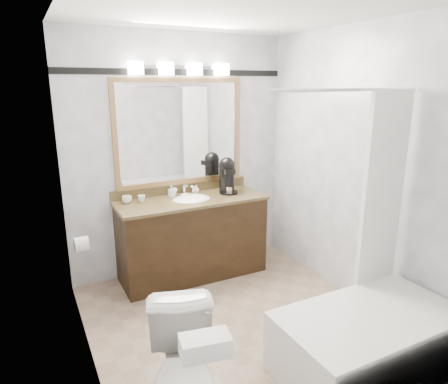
{
  "coord_description": "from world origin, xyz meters",
  "views": [
    {
      "loc": [
        -1.49,
        -2.63,
        1.99
      ],
      "look_at": [
        0.03,
        0.35,
        1.08
      ],
      "focal_mm": 32.0,
      "sensor_mm": 36.0,
      "label": 1
    }
  ],
  "objects": [
    {
      "name": "room",
      "position": [
        0.0,
        0.0,
        1.25
      ],
      "size": [
        2.42,
        2.62,
        2.52
      ],
      "color": "gray",
      "rests_on": "ground"
    },
    {
      "name": "vanity",
      "position": [
        0.0,
        1.02,
        0.44
      ],
      "size": [
        1.53,
        0.58,
        0.97
      ],
      "color": "black",
      "rests_on": "ground"
    },
    {
      "name": "mirror",
      "position": [
        0.0,
        1.28,
        1.5
      ],
      "size": [
        1.4,
        0.04,
        1.1
      ],
      "color": "#9A7445",
      "rests_on": "room"
    },
    {
      "name": "vanity_light_bar",
      "position": [
        0.0,
        1.23,
        2.13
      ],
      "size": [
        1.02,
        0.14,
        0.12
      ],
      "color": "silver",
      "rests_on": "room"
    },
    {
      "name": "accent_stripe",
      "position": [
        0.0,
        1.29,
        2.1
      ],
      "size": [
        2.4,
        0.01,
        0.06
      ],
      "primitive_type": "cube",
      "color": "black",
      "rests_on": "room"
    },
    {
      "name": "bathtub",
      "position": [
        0.55,
        -0.9,
        0.28
      ],
      "size": [
        1.3,
        0.75,
        1.96
      ],
      "color": "white",
      "rests_on": "ground"
    },
    {
      "name": "tp_roll",
      "position": [
        -1.14,
        0.66,
        0.7
      ],
      "size": [
        0.11,
        0.12,
        0.12
      ],
      "primitive_type": "cylinder",
      "rotation": [
        0.0,
        1.57,
        0.0
      ],
      "color": "white",
      "rests_on": "room"
    },
    {
      "name": "toilet",
      "position": [
        -0.82,
        -0.82,
        0.36
      ],
      "size": [
        0.6,
        0.8,
        0.73
      ],
      "primitive_type": "imported",
      "rotation": [
        0.0,
        0.0,
        -0.3
      ],
      "color": "white",
      "rests_on": "ground"
    },
    {
      "name": "tissue_box",
      "position": [
        -0.82,
        -1.12,
        0.78
      ],
      "size": [
        0.26,
        0.17,
        0.1
      ],
      "primitive_type": "cube",
      "rotation": [
        0.0,
        0.0,
        -0.18
      ],
      "color": "white",
      "rests_on": "toilet"
    },
    {
      "name": "coffee_maker",
      "position": [
        0.45,
        1.09,
        1.05
      ],
      "size": [
        0.2,
        0.25,
        0.38
      ],
      "rotation": [
        0.0,
        0.0,
        -0.2
      ],
      "color": "black",
      "rests_on": "vanity"
    },
    {
      "name": "cup_left",
      "position": [
        -0.62,
        1.16,
        0.89
      ],
      "size": [
        0.12,
        0.12,
        0.07
      ],
      "primitive_type": "imported",
      "rotation": [
        0.0,
        0.0,
        -0.43
      ],
      "color": "white",
      "rests_on": "vanity"
    },
    {
      "name": "cup_right",
      "position": [
        -0.48,
        1.14,
        0.88
      ],
      "size": [
        0.09,
        0.09,
        0.07
      ],
      "primitive_type": "imported",
      "rotation": [
        0.0,
        0.0,
        -0.26
      ],
      "color": "white",
      "rests_on": "vanity"
    },
    {
      "name": "soap_bottle_a",
      "position": [
        -0.16,
        1.18,
        0.91
      ],
      "size": [
        0.06,
        0.07,
        0.12
      ],
      "primitive_type": "imported",
      "rotation": [
        0.0,
        0.0,
        0.19
      ],
      "color": "white",
      "rests_on": "vanity"
    },
    {
      "name": "soap_bottle_b",
      "position": [
        0.13,
        1.2,
        0.89
      ],
      "size": [
        0.08,
        0.08,
        0.08
      ],
      "primitive_type": "imported",
      "rotation": [
        0.0,
        0.0,
        0.37
      ],
      "color": "white",
      "rests_on": "vanity"
    },
    {
      "name": "soap_bar",
      "position": [
        -0.02,
        1.13,
        0.86
      ],
      "size": [
        0.08,
        0.06,
        0.02
      ],
      "primitive_type": "cube",
      "rotation": [
        0.0,
        0.0,
        0.1
      ],
      "color": "beige",
      "rests_on": "vanity"
    }
  ]
}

